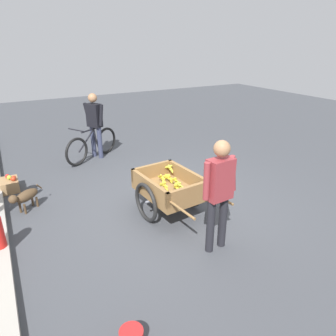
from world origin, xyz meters
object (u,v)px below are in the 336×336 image
vendor_person (219,188)px  cyclist_person (95,120)px  fruit_cart (169,189)px  dog (25,196)px  bicycle (92,145)px  apple_crate (10,184)px

vendor_person → cyclist_person: bearing=4.6°
vendor_person → cyclist_person: vendor_person is taller
fruit_cart → dog: (1.21, 2.07, -0.16)m
dog → vendor_person: bearing=-137.4°
fruit_cart → dog: 2.41m
vendor_person → dog: (2.36, 2.17, -0.66)m
fruit_cart → bicycle: size_ratio=1.16×
dog → fruit_cart: bearing=-120.2°
bicycle → dog: 2.53m
fruit_cart → vendor_person: vendor_person is taller
fruit_cart → vendor_person: 1.25m
bicycle → fruit_cart: bearing=-172.9°
bicycle → dog: bearing=138.0°
vendor_person → apple_crate: 4.17m
vendor_person → apple_crate: size_ratio=3.55×
fruit_cart → apple_crate: bearing=46.0°
vendor_person → cyclist_person: (4.31, 0.34, -0.01)m
bicycle → apple_crate: (-0.90, 1.89, -0.23)m
bicycle → vendor_person: bearing=-173.6°
vendor_person → dog: 3.27m
fruit_cart → apple_crate: (2.19, 2.27, -0.31)m
bicycle → dog: (-1.88, 1.69, -0.08)m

